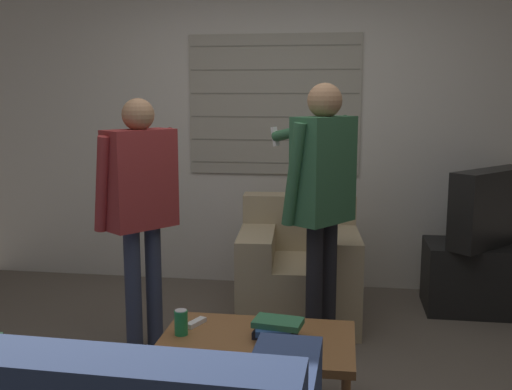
{
  "coord_description": "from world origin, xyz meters",
  "views": [
    {
      "loc": [
        0.52,
        -2.88,
        1.59
      ],
      "look_at": [
        0.01,
        0.58,
        1.0
      ],
      "focal_mm": 42.0,
      "sensor_mm": 36.0,
      "label": 1
    }
  ],
  "objects_px": {
    "coffee_table": "(257,346)",
    "tv": "(491,207)",
    "soda_can": "(181,322)",
    "spare_remote": "(196,323)",
    "person_left_standing": "(140,195)",
    "armchair_beige": "(299,271)",
    "book_stack": "(276,328)",
    "person_right_standing": "(321,187)"
  },
  "relations": [
    {
      "from": "coffee_table",
      "to": "tv",
      "type": "xyz_separation_m",
      "value": [
        1.46,
        1.74,
        0.4
      ]
    },
    {
      "from": "soda_can",
      "to": "spare_remote",
      "type": "xyz_separation_m",
      "value": [
        0.04,
        0.13,
        -0.05
      ]
    },
    {
      "from": "coffee_table",
      "to": "soda_can",
      "type": "xyz_separation_m",
      "value": [
        -0.38,
        -0.01,
        0.1
      ]
    },
    {
      "from": "person_left_standing",
      "to": "soda_can",
      "type": "bearing_deg",
      "value": -110.43
    },
    {
      "from": "armchair_beige",
      "to": "soda_can",
      "type": "bearing_deg",
      "value": 67.19
    },
    {
      "from": "tv",
      "to": "book_stack",
      "type": "xyz_separation_m",
      "value": [
        -1.37,
        -1.73,
        -0.31
      ]
    },
    {
      "from": "book_stack",
      "to": "spare_remote",
      "type": "xyz_separation_m",
      "value": [
        -0.42,
        0.1,
        -0.04
      ]
    },
    {
      "from": "armchair_beige",
      "to": "book_stack",
      "type": "bearing_deg",
      "value": 85.41
    },
    {
      "from": "person_right_standing",
      "to": "spare_remote",
      "type": "relative_size",
      "value": 12.25
    },
    {
      "from": "armchair_beige",
      "to": "person_right_standing",
      "type": "xyz_separation_m",
      "value": [
        0.17,
        -0.59,
        0.7
      ]
    },
    {
      "from": "coffee_table",
      "to": "spare_remote",
      "type": "xyz_separation_m",
      "value": [
        -0.34,
        0.12,
        0.05
      ]
    },
    {
      "from": "person_right_standing",
      "to": "person_left_standing",
      "type": "bearing_deg",
      "value": 131.35
    },
    {
      "from": "person_right_standing",
      "to": "book_stack",
      "type": "xyz_separation_m",
      "value": [
        -0.18,
        -0.79,
        -0.58
      ]
    },
    {
      "from": "armchair_beige",
      "to": "person_left_standing",
      "type": "relative_size",
      "value": 0.56
    },
    {
      "from": "coffee_table",
      "to": "tv",
      "type": "bearing_deg",
      "value": 50.06
    },
    {
      "from": "armchair_beige",
      "to": "soda_can",
      "type": "xyz_separation_m",
      "value": [
        -0.47,
        -1.41,
        0.14
      ]
    },
    {
      "from": "tv",
      "to": "book_stack",
      "type": "height_order",
      "value": "tv"
    },
    {
      "from": "soda_can",
      "to": "tv",
      "type": "bearing_deg",
      "value": 43.68
    },
    {
      "from": "armchair_beige",
      "to": "coffee_table",
      "type": "relative_size",
      "value": 0.94
    },
    {
      "from": "person_right_standing",
      "to": "coffee_table",
      "type": "bearing_deg",
      "value": -162.81
    },
    {
      "from": "person_left_standing",
      "to": "spare_remote",
      "type": "relative_size",
      "value": 11.6
    },
    {
      "from": "person_right_standing",
      "to": "tv",
      "type": "bearing_deg",
      "value": -16.28
    },
    {
      "from": "armchair_beige",
      "to": "spare_remote",
      "type": "distance_m",
      "value": 1.35
    },
    {
      "from": "coffee_table",
      "to": "spare_remote",
      "type": "relative_size",
      "value": 6.96
    },
    {
      "from": "coffee_table",
      "to": "soda_can",
      "type": "distance_m",
      "value": 0.39
    },
    {
      "from": "tv",
      "to": "soda_can",
      "type": "xyz_separation_m",
      "value": [
        -1.84,
        -1.75,
        -0.3
      ]
    },
    {
      "from": "tv",
      "to": "spare_remote",
      "type": "height_order",
      "value": "tv"
    },
    {
      "from": "armchair_beige",
      "to": "person_right_standing",
      "type": "height_order",
      "value": "person_right_standing"
    },
    {
      "from": "soda_can",
      "to": "spare_remote",
      "type": "height_order",
      "value": "soda_can"
    },
    {
      "from": "coffee_table",
      "to": "spare_remote",
      "type": "bearing_deg",
      "value": 160.28
    },
    {
      "from": "soda_can",
      "to": "armchair_beige",
      "type": "bearing_deg",
      "value": 71.56
    },
    {
      "from": "armchair_beige",
      "to": "book_stack",
      "type": "height_order",
      "value": "armchair_beige"
    },
    {
      "from": "armchair_beige",
      "to": "person_left_standing",
      "type": "bearing_deg",
      "value": 33.32
    },
    {
      "from": "person_left_standing",
      "to": "coffee_table",
      "type": "bearing_deg",
      "value": -92.8
    },
    {
      "from": "tv",
      "to": "person_left_standing",
      "type": "height_order",
      "value": "person_left_standing"
    },
    {
      "from": "coffee_table",
      "to": "spare_remote",
      "type": "height_order",
      "value": "spare_remote"
    },
    {
      "from": "book_stack",
      "to": "armchair_beige",
      "type": "bearing_deg",
      "value": 89.78
    },
    {
      "from": "coffee_table",
      "to": "person_right_standing",
      "type": "relative_size",
      "value": 0.57
    },
    {
      "from": "coffee_table",
      "to": "book_stack",
      "type": "xyz_separation_m",
      "value": [
        0.09,
        0.02,
        0.09
      ]
    },
    {
      "from": "soda_can",
      "to": "coffee_table",
      "type": "bearing_deg",
      "value": 1.66
    },
    {
      "from": "book_stack",
      "to": "coffee_table",
      "type": "bearing_deg",
      "value": -169.56
    },
    {
      "from": "tv",
      "to": "person_right_standing",
      "type": "relative_size",
      "value": 0.44
    }
  ]
}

